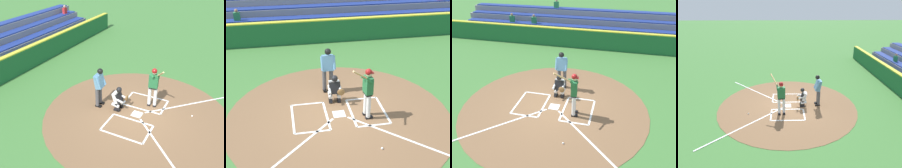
# 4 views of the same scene
# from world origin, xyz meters

# --- Properties ---
(ground_plane) EXTENTS (120.00, 120.00, 0.00)m
(ground_plane) POSITION_xyz_m (0.00, 0.00, 0.00)
(ground_plane) COLOR #427A38
(dirt_circle) EXTENTS (8.00, 8.00, 0.01)m
(dirt_circle) POSITION_xyz_m (0.00, 0.00, 0.01)
(dirt_circle) COLOR brown
(dirt_circle) RESTS_ON ground
(home_plate_and_chalk) EXTENTS (7.93, 4.91, 0.01)m
(home_plate_and_chalk) POSITION_xyz_m (0.00, 0.88, 0.01)
(home_plate_and_chalk) COLOR white
(home_plate_and_chalk) RESTS_ON dirt_circle
(batter) EXTENTS (0.88, 0.81, 2.13)m
(batter) POSITION_xyz_m (-0.92, 0.34, 1.10)
(batter) COLOR white
(batter) RESTS_ON ground
(catcher) EXTENTS (0.59, 0.62, 1.13)m
(catcher) POSITION_xyz_m (-0.01, -0.89, 0.59)
(catcher) COLOR black
(catcher) RESTS_ON ground
(plate_umpire) EXTENTS (0.59, 0.42, 1.86)m
(plate_umpire) POSITION_xyz_m (0.11, -1.79, 1.08)
(plate_umpire) COLOR #4C4C51
(plate_umpire) RESTS_ON ground
(baseball) EXTENTS (0.07, 0.07, 0.07)m
(baseball) POSITION_xyz_m (-0.93, 2.15, 0.04)
(baseball) COLOR white
(baseball) RESTS_ON ground
(backstop_wall) EXTENTS (22.00, 0.36, 1.31)m
(backstop_wall) POSITION_xyz_m (0.00, -7.50, 0.65)
(backstop_wall) COLOR #1E6033
(backstop_wall) RESTS_ON ground
(bleacher_stand) EXTENTS (20.00, 3.40, 2.55)m
(bleacher_stand) POSITION_xyz_m (0.00, -10.20, 0.70)
(bleacher_stand) COLOR gray
(bleacher_stand) RESTS_ON ground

